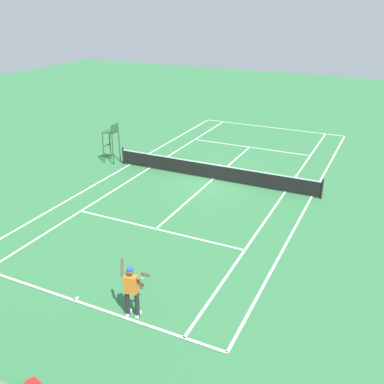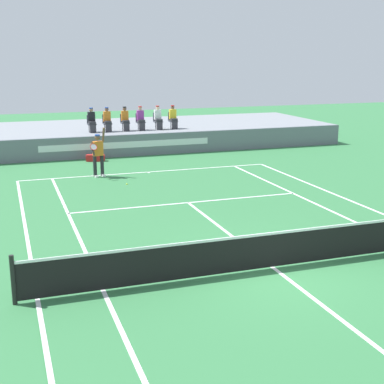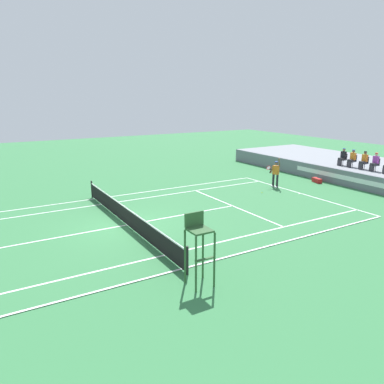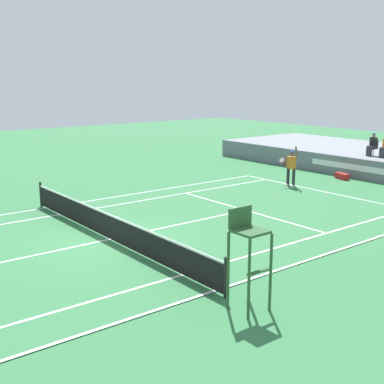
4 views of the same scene
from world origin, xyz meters
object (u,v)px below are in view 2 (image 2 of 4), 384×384
spectator_seated_1 (107,120)px  spectator_seated_2 (125,119)px  tennis_ball (127,184)px  spectator_seated_0 (92,120)px  spectator_seated_5 (173,117)px  tennis_player (98,154)px  spectator_seated_3 (141,119)px  spectator_seated_4 (158,118)px  equipment_bag (95,158)px

spectator_seated_1 → spectator_seated_2: 0.95m
spectator_seated_1 → tennis_ball: bearing=-95.4°
spectator_seated_0 → spectator_seated_1: 0.82m
spectator_seated_5 → tennis_player: 7.92m
spectator_seated_3 → spectator_seated_2: bearing=180.0°
spectator_seated_0 → tennis_ball: (0.07, -7.81, -1.69)m
spectator_seated_0 → spectator_seated_4: 3.57m
spectator_seated_0 → spectator_seated_1: same height
spectator_seated_5 → equipment_bag: 5.44m
spectator_seated_4 → spectator_seated_1: bearing=180.0°
tennis_player → equipment_bag: size_ratio=2.19×
equipment_bag → spectator_seated_2: bearing=48.5°
spectator_seated_0 → equipment_bag: spectator_seated_0 is taller
spectator_seated_0 → spectator_seated_5: (4.43, 0.00, 0.00)m
spectator_seated_4 → spectator_seated_2: bearing=180.0°
spectator_seated_0 → spectator_seated_1: (0.82, 0.00, 0.00)m
spectator_seated_5 → spectator_seated_4: bearing=180.0°
spectator_seated_4 → spectator_seated_3: bearing=180.0°
spectator_seated_4 → tennis_ball: 8.72m
spectator_seated_0 → spectator_seated_2: same height
spectator_seated_2 → tennis_ball: size_ratio=18.60×
spectator_seated_0 → equipment_bag: (-0.25, -2.29, -1.56)m
spectator_seated_2 → tennis_player: (-2.49, -5.97, -0.73)m
tennis_ball → equipment_bag: (-0.33, 5.52, 0.13)m
spectator_seated_0 → spectator_seated_2: (1.77, 0.00, 0.00)m
spectator_seated_2 → spectator_seated_4: 1.81m
spectator_seated_3 → spectator_seated_4: (0.97, 0.00, 0.00)m
spectator_seated_4 → tennis_ball: spectator_seated_4 is taller
spectator_seated_3 → equipment_bag: spectator_seated_3 is taller
spectator_seated_2 → tennis_player: size_ratio=0.61×
spectator_seated_2 → spectator_seated_0: bearing=180.0°
spectator_seated_2 → tennis_player: spectator_seated_2 is taller
spectator_seated_0 → spectator_seated_4: size_ratio=1.00×
tennis_ball → spectator_seated_5: bearing=60.9°
spectator_seated_4 → equipment_bag: size_ratio=1.33×
spectator_seated_3 → spectator_seated_5: (1.82, 0.00, 0.00)m
spectator_seated_0 → tennis_player: spectator_seated_0 is taller
spectator_seated_0 → tennis_ball: spectator_seated_0 is taller
spectator_seated_5 → equipment_bag: spectator_seated_5 is taller
spectator_seated_5 → tennis_player: size_ratio=0.61×
spectator_seated_4 → tennis_ball: bearing=-114.1°
spectator_seated_3 → equipment_bag: (-2.86, -2.29, -1.56)m
spectator_seated_3 → spectator_seated_4: 0.97m
tennis_ball → equipment_bag: 5.53m
equipment_bag → spectator_seated_0: bearing=83.7°
spectator_seated_0 → spectator_seated_1: size_ratio=1.00×
spectator_seated_2 → spectator_seated_4: bearing=0.0°
spectator_seated_0 → spectator_seated_4: same height
spectator_seated_0 → spectator_seated_3: bearing=0.0°
spectator_seated_0 → tennis_ball: size_ratio=18.60×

